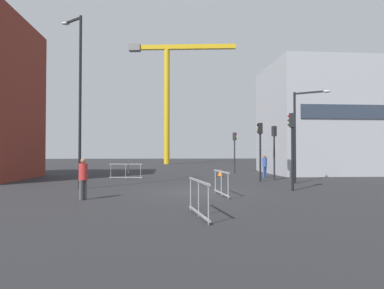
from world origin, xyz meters
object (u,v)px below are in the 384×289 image
object	(u,v)px
pedestrian_walking	(83,176)
pedestrian_waiting	(265,164)
construction_crane	(169,82)
streetlamp_short	(300,127)
traffic_cone_on_verge	(220,173)
traffic_light_near	(235,146)
traffic_light_island	(260,142)
streetlamp_tall	(78,90)
traffic_light_crosswalk	(292,138)
traffic_light_median	(274,143)

from	to	relation	value
pedestrian_walking	pedestrian_waiting	bearing A→B (deg)	44.69
construction_crane	streetlamp_short	bearing A→B (deg)	-77.21
construction_crane	traffic_cone_on_verge	bearing A→B (deg)	-82.26
traffic_light_near	traffic_light_island	world-z (taller)	traffic_light_island
streetlamp_tall	pedestrian_waiting	bearing A→B (deg)	28.71
pedestrian_waiting	traffic_cone_on_verge	size ratio (longest dim) A/B	3.07
pedestrian_walking	pedestrian_waiting	size ratio (longest dim) A/B	0.97
streetlamp_short	traffic_light_crosswalk	size ratio (longest dim) A/B	1.46
traffic_light_median	traffic_cone_on_verge	world-z (taller)	traffic_light_median
streetlamp_tall	traffic_cone_on_verge	world-z (taller)	streetlamp_tall
streetlamp_short	pedestrian_waiting	distance (m)	5.22
streetlamp_short	traffic_cone_on_verge	distance (m)	8.04
traffic_light_median	pedestrian_walking	xyz separation A→B (m)	(-10.74, -8.70, -1.53)
construction_crane	streetlamp_tall	distance (m)	36.59
pedestrian_waiting	traffic_light_island	bearing A→B (deg)	-111.89
streetlamp_short	pedestrian_walking	world-z (taller)	streetlamp_short
traffic_light_island	pedestrian_walking	world-z (taller)	traffic_light_island
traffic_light_island	pedestrian_waiting	size ratio (longest dim) A/B	2.22
traffic_light_crosswalk	pedestrian_waiting	xyz separation A→B (m)	(1.09, 8.15, -1.59)
traffic_light_median	pedestrian_walking	size ratio (longest dim) A/B	2.22
construction_crane	streetlamp_tall	size ratio (longest dim) A/B	2.14
traffic_light_crosswalk	traffic_cone_on_verge	xyz separation A→B (m)	(-1.95, 9.88, -2.33)
streetlamp_short	traffic_light_crosswalk	world-z (taller)	streetlamp_short
pedestrian_waiting	traffic_light_crosswalk	bearing A→B (deg)	-97.60
traffic_light_near	traffic_cone_on_verge	distance (m)	4.77
traffic_light_median	traffic_light_crosswalk	bearing A→B (deg)	-100.76
construction_crane	traffic_cone_on_verge	size ratio (longest dim) A/B	34.52
traffic_light_median	traffic_cone_on_verge	distance (m)	5.25
traffic_light_near	traffic_light_median	bearing A→B (deg)	-80.55
pedestrian_walking	traffic_light_median	bearing A→B (deg)	39.00
pedestrian_walking	streetlamp_tall	bearing A→B (deg)	107.15
streetlamp_tall	traffic_light_crosswalk	xyz separation A→B (m)	(10.78, -1.65, -2.55)
streetlamp_short	pedestrian_walking	size ratio (longest dim) A/B	3.35
traffic_cone_on_verge	traffic_light_crosswalk	bearing A→B (deg)	-78.82
streetlamp_tall	pedestrian_walking	distance (m)	5.92
traffic_light_island	pedestrian_waiting	xyz separation A→B (m)	(1.22, 3.04, -1.57)
traffic_light_near	construction_crane	bearing A→B (deg)	103.53
streetlamp_tall	pedestrian_waiting	world-z (taller)	streetlamp_tall
traffic_light_island	traffic_light_median	bearing A→B (deg)	42.45
streetlamp_short	pedestrian_waiting	xyz separation A→B (m)	(-0.85, 4.53, -2.46)
construction_crane	pedestrian_waiting	size ratio (longest dim) A/B	11.26
traffic_light_median	construction_crane	bearing A→B (deg)	102.57
traffic_light_near	traffic_cone_on_verge	size ratio (longest dim) A/B	6.58
streetlamp_tall	traffic_cone_on_verge	distance (m)	13.02
streetlamp_short	traffic_light_island	xyz separation A→B (m)	(-2.07, 1.49, -0.89)
traffic_light_island	traffic_cone_on_verge	xyz separation A→B (m)	(-1.82, 4.78, -2.30)
pedestrian_walking	pedestrian_waiting	world-z (taller)	pedestrian_waiting
traffic_light_crosswalk	pedestrian_walking	size ratio (longest dim) A/B	2.30
traffic_light_crosswalk	traffic_light_island	world-z (taller)	traffic_light_crosswalk
streetlamp_tall	traffic_light_near	size ratio (longest dim) A/B	2.45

